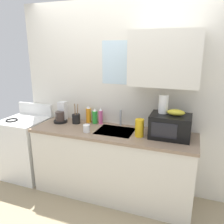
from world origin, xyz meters
TOP-DOWN VIEW (x-y plane):
  - kitchen_wall_assembly at (0.10, 0.31)m, footprint 2.84×0.42m
  - counter_unit at (0.00, 0.00)m, footprint 2.07×0.63m
  - sink_faucet at (0.04, 0.24)m, footprint 0.03×0.03m
  - stove_range at (-1.38, 0.00)m, footprint 0.60×0.60m
  - microwave at (0.70, 0.05)m, footprint 0.46×0.35m
  - banana_bunch at (0.75, 0.05)m, footprint 0.20×0.11m
  - paper_towel_roll at (0.60, 0.10)m, footprint 0.11×0.11m
  - coffee_maker at (-0.80, 0.11)m, footprint 0.19×0.21m
  - dish_soap_bottle_pink at (-0.24, 0.22)m, footprint 0.06×0.06m
  - dish_soap_bottle_green at (-0.33, 0.21)m, footprint 0.07×0.07m
  - dish_soap_bottle_orange at (-0.43, 0.22)m, footprint 0.07×0.07m
  - cereal_canister at (0.36, -0.05)m, footprint 0.10×0.10m
  - mug_white at (-0.28, -0.14)m, footprint 0.08×0.08m
  - utensil_crock at (-0.57, 0.12)m, footprint 0.11×0.11m

SIDE VIEW (x-z plane):
  - stove_range at x=-1.38m, z-range -0.08..1.00m
  - counter_unit at x=0.00m, z-range 0.01..0.91m
  - mug_white at x=-0.28m, z-range 0.90..0.99m
  - utensil_crock at x=-0.57m, z-range 0.83..1.11m
  - dish_soap_bottle_green at x=-0.33m, z-range 0.89..1.10m
  - coffee_maker at x=-0.80m, z-range 0.86..1.14m
  - dish_soap_bottle_pink at x=-0.24m, z-range 0.89..1.12m
  - cereal_canister at x=0.36m, z-range 0.90..1.11m
  - sink_faucet at x=0.04m, z-range 0.90..1.11m
  - dish_soap_bottle_orange at x=-0.43m, z-range 0.89..1.13m
  - microwave at x=0.70m, z-range 0.90..1.17m
  - banana_bunch at x=0.75m, z-range 1.17..1.24m
  - paper_towel_roll at x=0.60m, z-range 1.17..1.39m
  - kitchen_wall_assembly at x=0.10m, z-range 0.10..2.60m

